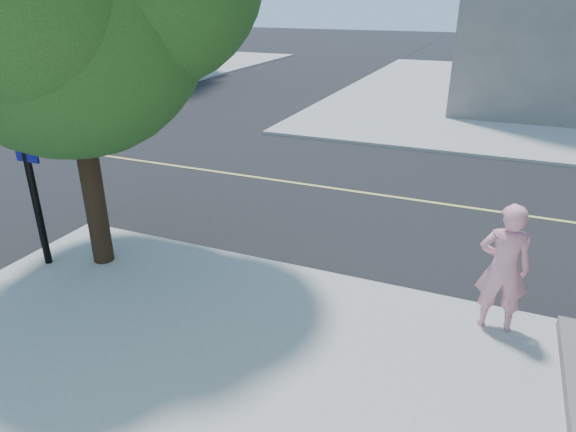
% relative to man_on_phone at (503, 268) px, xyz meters
% --- Properties ---
extents(ground, '(140.00, 140.00, 0.00)m').
position_rel_man_on_phone_xyz_m(ground, '(-7.49, 0.60, -1.14)').
color(ground, black).
rests_on(ground, ground).
extents(road_ew, '(140.00, 9.00, 0.01)m').
position_rel_man_on_phone_xyz_m(road_ew, '(-7.49, 5.10, -1.13)').
color(road_ew, black).
rests_on(road_ew, ground).
extents(sidewalk_nw, '(26.00, 25.00, 0.12)m').
position_rel_man_on_phone_xyz_m(sidewalk_nw, '(-30.49, 22.10, -1.08)').
color(sidewalk_nw, '#A1A19E').
rests_on(sidewalk_nw, ground).
extents(man_on_phone, '(0.77, 0.54, 2.03)m').
position_rel_man_on_phone_xyz_m(man_on_phone, '(0.00, 0.00, 0.00)').
color(man_on_phone, pink).
rests_on(man_on_phone, sidewalk_se).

